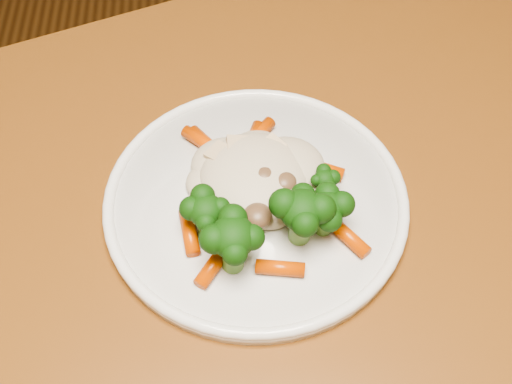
% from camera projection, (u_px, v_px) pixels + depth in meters
% --- Properties ---
extents(dining_table, '(1.34, 1.12, 0.75)m').
position_uv_depth(dining_table, '(318.00, 321.00, 0.61)').
color(dining_table, brown).
rests_on(dining_table, ground).
extents(plate, '(0.26, 0.26, 0.01)m').
position_uv_depth(plate, '(256.00, 202.00, 0.55)').
color(plate, white).
rests_on(plate, dining_table).
extents(meal, '(0.15, 0.18, 0.05)m').
position_uv_depth(meal, '(262.00, 196.00, 0.52)').
color(meal, beige).
rests_on(meal, plate).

